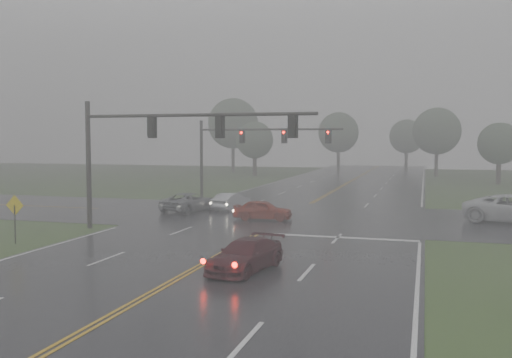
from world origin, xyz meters
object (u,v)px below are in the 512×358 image
(sedan_maroon, at_px, (246,271))
(signal_gantry_near, at_px, (154,139))
(sedan_red, at_px, (263,220))
(car_grey, at_px, (190,212))
(sedan_silver, at_px, (232,210))
(signal_gantry_far, at_px, (244,144))

(sedan_maroon, relative_size, signal_gantry_near, 0.31)
(sedan_red, bearing_deg, signal_gantry_near, 138.59)
(car_grey, relative_size, signal_gantry_near, 0.36)
(sedan_silver, bearing_deg, sedan_maroon, 122.90)
(sedan_red, xyz_separation_m, car_grey, (-6.36, 2.67, 0.00))
(signal_gantry_near, bearing_deg, sedan_maroon, -44.88)
(sedan_red, xyz_separation_m, signal_gantry_near, (-4.71, -6.19, 5.30))
(car_grey, bearing_deg, signal_gantry_near, 112.05)
(sedan_silver, height_order, signal_gantry_far, signal_gantry_far)
(car_grey, distance_m, signal_gantry_far, 10.26)
(sedan_maroon, height_order, sedan_red, sedan_red)
(sedan_silver, height_order, signal_gantry_near, signal_gantry_near)
(sedan_red, height_order, signal_gantry_near, signal_gantry_near)
(sedan_maroon, relative_size, sedan_silver, 1.14)
(signal_gantry_near, bearing_deg, car_grey, 100.52)
(signal_gantry_far, bearing_deg, signal_gantry_near, -88.92)
(sedan_red, distance_m, signal_gantry_far, 13.55)
(sedan_silver, relative_size, signal_gantry_near, 0.28)
(sedan_maroon, distance_m, signal_gantry_far, 27.50)
(sedan_red, bearing_deg, sedan_silver, 35.29)
(sedan_silver, distance_m, signal_gantry_near, 12.01)
(signal_gantry_far, bearing_deg, sedan_silver, -79.49)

